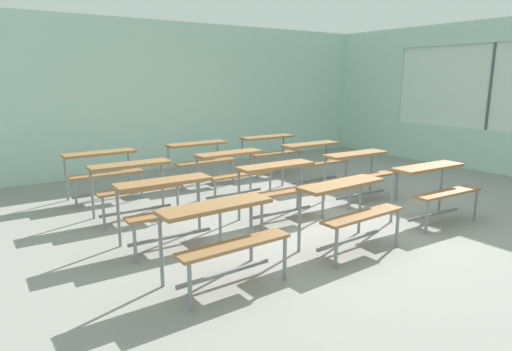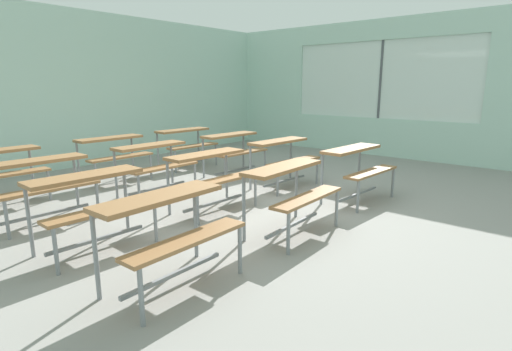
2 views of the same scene
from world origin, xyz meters
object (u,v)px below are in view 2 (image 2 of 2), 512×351
at_px(desk_bench_r0c1, 291,183).
at_px(desk_bench_r0c2, 358,161).
at_px(desk_bench_r3c1, 114,148).
at_px(desk_bench_r3c2, 186,139).
at_px(desk_bench_r1c0, 92,194).
at_px(desk_bench_r1c2, 284,152).
at_px(desk_bench_r2c0, 42,175).
at_px(desk_bench_r2c1, 155,157).
at_px(desk_bench_r2c2, 234,144).
at_px(desk_bench_r0c0, 169,219).
at_px(desk_bench_r1c1, 212,168).

xyz_separation_m(desk_bench_r0c1, desk_bench_r0c2, (1.63, 0.03, 0.00)).
xyz_separation_m(desk_bench_r3c1, desk_bench_r3c2, (1.57, 0.01, 0.00)).
xyz_separation_m(desk_bench_r1c0, desk_bench_r1c2, (3.20, 0.05, 0.00)).
xyz_separation_m(desk_bench_r2c0, desk_bench_r2c1, (1.59, 0.00, 0.00)).
xyz_separation_m(desk_bench_r0c2, desk_bench_r2c2, (0.05, 2.41, 0.00)).
relative_size(desk_bench_r0c1, desk_bench_r0c2, 0.99).
bearing_deg(desk_bench_r1c2, desk_bench_r0c0, -156.24).
distance_m(desk_bench_r0c0, desk_bench_r1c0, 1.17).
relative_size(desk_bench_r1c2, desk_bench_r3c2, 1.00).
height_order(desk_bench_r1c1, desk_bench_r3c1, same).
distance_m(desk_bench_r0c2, desk_bench_r2c2, 2.41).
bearing_deg(desk_bench_r0c0, desk_bench_r2c1, 55.10).
relative_size(desk_bench_r0c0, desk_bench_r0c1, 0.99).
relative_size(desk_bench_r0c2, desk_bench_r3c2, 1.01).
xyz_separation_m(desk_bench_r0c2, desk_bench_r3c1, (-1.58, 3.63, 0.00)).
bearing_deg(desk_bench_r0c2, desk_bench_r0c1, -175.99).
relative_size(desk_bench_r2c0, desk_bench_r3c2, 0.99).
bearing_deg(desk_bench_r3c1, desk_bench_r0c2, -66.08).
xyz_separation_m(desk_bench_r2c1, desk_bench_r3c2, (1.62, 1.22, 0.00)).
height_order(desk_bench_r1c2, desk_bench_r2c2, same).
bearing_deg(desk_bench_r3c1, desk_bench_r0c0, -114.07).
relative_size(desk_bench_r1c2, desk_bench_r3c1, 1.02).
xyz_separation_m(desk_bench_r1c0, desk_bench_r3c2, (3.23, 2.44, 0.00)).
relative_size(desk_bench_r2c1, desk_bench_r3c1, 1.00).
relative_size(desk_bench_r2c1, desk_bench_r3c2, 0.99).
distance_m(desk_bench_r1c2, desk_bench_r2c2, 1.16).
distance_m(desk_bench_r0c1, desk_bench_r2c0, 2.91).
bearing_deg(desk_bench_r3c1, desk_bench_r2c1, -91.91).
height_order(desk_bench_r2c2, desk_bench_r3c2, same).
bearing_deg(desk_bench_r1c0, desk_bench_r2c1, 38.46).
bearing_deg(desk_bench_r0c0, desk_bench_r2c0, 88.60).
height_order(desk_bench_r0c1, desk_bench_r2c2, same).
height_order(desk_bench_r0c0, desk_bench_r1c1, same).
xyz_separation_m(desk_bench_r0c2, desk_bench_r1c2, (-0.04, 1.25, 0.00)).
distance_m(desk_bench_r1c1, desk_bench_r1c2, 1.58).
bearing_deg(desk_bench_r3c2, desk_bench_r3c1, -177.37).
height_order(desk_bench_r1c1, desk_bench_r2c2, same).
relative_size(desk_bench_r2c2, desk_bench_r3c1, 1.02).
height_order(desk_bench_r1c2, desk_bench_r3c2, same).
relative_size(desk_bench_r2c1, desk_bench_r2c2, 0.99).
bearing_deg(desk_bench_r1c2, desk_bench_r3c2, 92.08).
relative_size(desk_bench_r0c0, desk_bench_r3c1, 1.01).
bearing_deg(desk_bench_r2c2, desk_bench_r2c0, -178.01).
relative_size(desk_bench_r0c2, desk_bench_r1c0, 1.01).
relative_size(desk_bench_r1c0, desk_bench_r2c1, 1.01).
distance_m(desk_bench_r0c1, desk_bench_r1c2, 2.05).
bearing_deg(desk_bench_r0c1, desk_bench_r0c0, 175.65).
xyz_separation_m(desk_bench_r1c0, desk_bench_r2c0, (0.03, 1.22, 0.00)).
relative_size(desk_bench_r2c0, desk_bench_r3c1, 1.01).
bearing_deg(desk_bench_r2c0, desk_bench_r0c2, -35.92).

